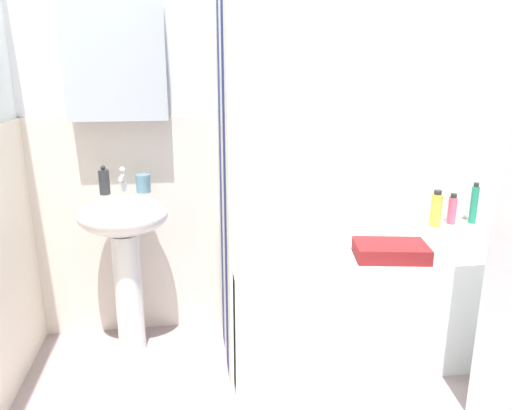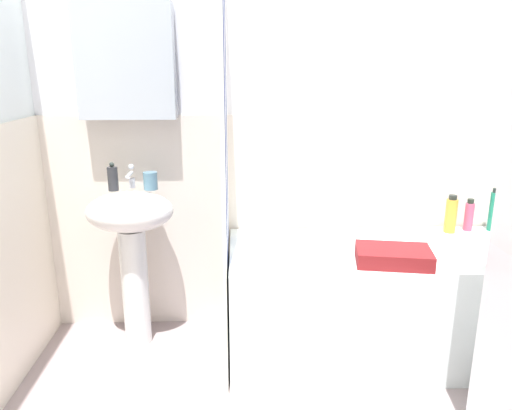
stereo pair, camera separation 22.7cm
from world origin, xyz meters
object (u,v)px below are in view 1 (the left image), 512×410
object	(u,v)px
toothbrush_cup	(143,183)
towel_folded	(391,251)
conditioner_bottle	(436,209)
sink	(125,239)
shampoo_bottle	(474,204)
bathtub	(374,295)
soap_dispenser	(104,182)
lotion_bottle	(452,210)

from	to	relation	value
toothbrush_cup	towel_folded	bearing A→B (deg)	-18.53
toothbrush_cup	conditioner_bottle	xyz separation A→B (m)	(1.60, 0.04, -0.21)
sink	shampoo_bottle	world-z (taller)	sink
toothbrush_cup	bathtub	world-z (taller)	toothbrush_cup
soap_dispenser	toothbrush_cup	bearing A→B (deg)	5.09
sink	toothbrush_cup	bearing A→B (deg)	30.53
bathtub	lotion_bottle	size ratio (longest dim) A/B	8.58
lotion_bottle	towel_folded	distance (m)	0.71
soap_dispenser	toothbrush_cup	distance (m)	0.19
sink	toothbrush_cup	size ratio (longest dim) A/B	9.32
shampoo_bottle	towel_folded	world-z (taller)	shampoo_bottle
conditioner_bottle	towel_folded	size ratio (longest dim) A/B	0.62
soap_dispenser	lotion_bottle	world-z (taller)	soap_dispenser
conditioner_bottle	sink	bearing A→B (deg)	-176.76
toothbrush_cup	conditioner_bottle	size ratio (longest dim) A/B	0.43
lotion_bottle	toothbrush_cup	bearing A→B (deg)	-177.94
soap_dispenser	towel_folded	bearing A→B (deg)	-15.46
sink	toothbrush_cup	xyz separation A→B (m)	(0.10, 0.06, 0.27)
sink	soap_dispenser	size ratio (longest dim) A/B	5.74
bathtub	towel_folded	bearing A→B (deg)	-94.29
bathtub	sink	bearing A→B (deg)	173.69
towel_folded	sink	bearing A→B (deg)	165.41
toothbrush_cup	shampoo_bottle	distance (m)	1.85
soap_dispenser	bathtub	size ratio (longest dim) A/B	0.10
toothbrush_cup	conditioner_bottle	world-z (taller)	toothbrush_cup
soap_dispenser	towel_folded	world-z (taller)	soap_dispenser
toothbrush_cup	shampoo_bottle	size ratio (longest dim) A/B	0.38
soap_dispenser	conditioner_bottle	size ratio (longest dim) A/B	0.70
sink	bathtub	distance (m)	1.32
lotion_bottle	conditioner_bottle	xyz separation A→B (m)	(-0.11, -0.03, 0.01)
towel_folded	bathtub	bearing A→B (deg)	85.71
lotion_bottle	sink	bearing A→B (deg)	-176.16
shampoo_bottle	lotion_bottle	bearing A→B (deg)	178.02
sink	conditioner_bottle	distance (m)	1.70
conditioner_bottle	bathtub	bearing A→B (deg)	-150.96
sink	lotion_bottle	world-z (taller)	sink
sink	bathtub	size ratio (longest dim) A/B	0.55
bathtub	towel_folded	xyz separation A→B (m)	(-0.01, -0.19, 0.32)
toothbrush_cup	lotion_bottle	xyz separation A→B (m)	(1.71, 0.06, -0.22)
bathtub	lotion_bottle	distance (m)	0.70
sink	toothbrush_cup	distance (m)	0.29
shampoo_bottle	towel_folded	size ratio (longest dim) A/B	0.71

